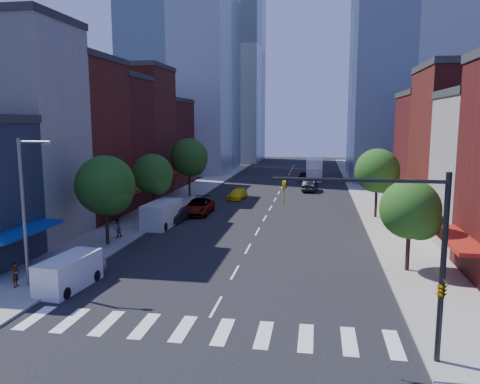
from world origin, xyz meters
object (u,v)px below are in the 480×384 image
Objects in this scene: traffic_car_far at (304,176)px; pedestrian_near at (16,274)px; parked_car_second at (177,215)px; cargo_van_far at (161,214)px; parked_car_third at (198,207)px; traffic_car_oncoming at (310,186)px; pedestrian_far at (117,228)px; taxi at (238,194)px; box_truck at (314,170)px; cargo_van_near at (68,273)px; parked_car_rear at (200,205)px; parked_car_front at (80,270)px.

traffic_car_far is 2.91× the size of pedestrian_near.
cargo_van_far is at bearing -103.85° from parked_car_second.
parked_car_third is 22.51m from traffic_car_oncoming.
pedestrian_far is (0.94, 12.59, 0.04)m from pedestrian_near.
cargo_van_far reaches higher than traffic_car_oncoming.
taxi is at bearing 77.36° from cargo_van_far.
cargo_van_far is at bearing -110.23° from box_truck.
cargo_van_near reaches higher than parked_car_second.
cargo_van_near reaches higher than parked_car_rear.
pedestrian_near reaches higher than taxi.
pedestrian_near reaches higher than traffic_car_oncoming.
cargo_van_far reaches higher than parked_car_third.
parked_car_rear is 0.95× the size of cargo_van_far.
parked_car_rear is 3.51× the size of pedestrian_near.
pedestrian_near reaches higher than parked_car_third.
traffic_car_far is at bearing -27.89° from pedestrian_near.
pedestrian_far is (-4.18, -12.79, 0.17)m from parked_car_rear.
parked_car_second is 2.59m from cargo_van_far.
pedestrian_far is (-2.17, -5.28, -0.23)m from cargo_van_far.
parked_car_third is 1.23× the size of cargo_van_near.
traffic_car_oncoming is at bearing 50.56° from parked_car_rear.
taxi is (4.60, 34.55, -0.34)m from cargo_van_near.
parked_car_rear is 1.12× the size of cargo_van_near.
taxi is at bearing -24.53° from pedestrian_near.
parked_car_front is 57.04m from box_truck.
cargo_van_far is at bearing -108.12° from parked_car_third.
box_truck reaches higher than pedestrian_near.
parked_car_front is 23.50m from parked_car_rear.
parked_car_rear is (2.00, 23.41, 0.07)m from parked_car_front.
parked_car_second is 2.72× the size of pedestrian_near.
pedestrian_near is (-15.80, -56.02, 0.16)m from traffic_car_far.
traffic_car_far is (8.09, 20.91, 0.12)m from taxi.
parked_car_third is 1.20× the size of traffic_car_oncoming.
cargo_van_near is at bearing -100.80° from parked_car_rear.
cargo_van_far reaches higher than taxi.
parked_car_third is 23.90m from cargo_van_near.
parked_car_rear reaches higher than parked_car_front.
parked_car_rear is 25.89m from pedestrian_near.
parked_car_rear is (0.00, 1.01, -0.04)m from parked_car_third.
box_truck is at bearing 72.24° from cargo_van_far.
parked_car_front is 22.50m from parked_car_third.
parked_car_front is 0.85× the size of traffic_car_oncoming.
parked_car_third is 1.01m from parked_car_rear.
parked_car_third is 11.04m from taxi.
box_truck is (9.75, 22.07, 1.07)m from taxi.
pedestrian_near is at bearing -164.73° from cargo_van_near.
parked_car_second is at bearing 92.69° from cargo_van_near.
box_truck is at bearing 73.13° from taxi.
cargo_van_near is (-0.83, -19.72, 0.29)m from parked_car_second.
pedestrian_near is at bearing -102.84° from parked_car_third.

